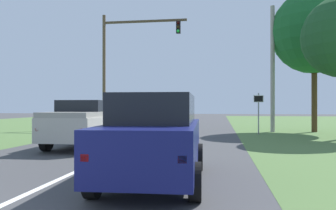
{
  "coord_description": "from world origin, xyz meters",
  "views": [
    {
      "loc": [
        3.75,
        -2.63,
        1.73
      ],
      "look_at": [
        0.64,
        17.76,
        1.79
      ],
      "focal_mm": 36.36,
      "sensor_mm": 36.0,
      "label": 1
    }
  ],
  "objects_px": {
    "oak_tree_right": "(314,32)",
    "pickup_truck_lead": "(87,123)",
    "traffic_light": "(123,55)",
    "utility_pole_right": "(273,69)",
    "keep_moving_sign": "(259,108)",
    "red_suv_near": "(156,136)"
  },
  "relations": [
    {
      "from": "traffic_light",
      "to": "utility_pole_right",
      "type": "height_order",
      "value": "traffic_light"
    },
    {
      "from": "utility_pole_right",
      "to": "pickup_truck_lead",
      "type": "bearing_deg",
      "value": -133.18
    },
    {
      "from": "red_suv_near",
      "to": "keep_moving_sign",
      "type": "xyz_separation_m",
      "value": [
        3.81,
        13.7,
        0.57
      ]
    },
    {
      "from": "traffic_light",
      "to": "keep_moving_sign",
      "type": "height_order",
      "value": "traffic_light"
    },
    {
      "from": "keep_moving_sign",
      "to": "oak_tree_right",
      "type": "distance_m",
      "value": 6.79
    },
    {
      "from": "pickup_truck_lead",
      "to": "utility_pole_right",
      "type": "height_order",
      "value": "utility_pole_right"
    },
    {
      "from": "keep_moving_sign",
      "to": "utility_pole_right",
      "type": "xyz_separation_m",
      "value": [
        1.14,
        2.03,
        2.59
      ]
    },
    {
      "from": "traffic_light",
      "to": "oak_tree_right",
      "type": "relative_size",
      "value": 0.92
    },
    {
      "from": "pickup_truck_lead",
      "to": "oak_tree_right",
      "type": "distance_m",
      "value": 16.46
    },
    {
      "from": "keep_moving_sign",
      "to": "utility_pole_right",
      "type": "relative_size",
      "value": 0.3
    },
    {
      "from": "traffic_light",
      "to": "utility_pole_right",
      "type": "xyz_separation_m",
      "value": [
        10.84,
        -1.82,
        -1.44
      ]
    },
    {
      "from": "pickup_truck_lead",
      "to": "oak_tree_right",
      "type": "xyz_separation_m",
      "value": [
        11.79,
        9.98,
        5.67
      ]
    },
    {
      "from": "pickup_truck_lead",
      "to": "utility_pole_right",
      "type": "relative_size",
      "value": 0.66
    },
    {
      "from": "pickup_truck_lead",
      "to": "keep_moving_sign",
      "type": "xyz_separation_m",
      "value": [
        7.93,
        7.63,
        0.61
      ]
    },
    {
      "from": "red_suv_near",
      "to": "traffic_light",
      "type": "xyz_separation_m",
      "value": [
        -5.89,
        17.54,
        4.61
      ]
    },
    {
      "from": "keep_moving_sign",
      "to": "oak_tree_right",
      "type": "height_order",
      "value": "oak_tree_right"
    },
    {
      "from": "oak_tree_right",
      "to": "utility_pole_right",
      "type": "distance_m",
      "value": 3.69
    },
    {
      "from": "pickup_truck_lead",
      "to": "traffic_light",
      "type": "bearing_deg",
      "value": 98.76
    },
    {
      "from": "traffic_light",
      "to": "keep_moving_sign",
      "type": "relative_size",
      "value": 3.47
    },
    {
      "from": "traffic_light",
      "to": "keep_moving_sign",
      "type": "bearing_deg",
      "value": -21.63
    },
    {
      "from": "oak_tree_right",
      "to": "pickup_truck_lead",
      "type": "bearing_deg",
      "value": -139.75
    },
    {
      "from": "utility_pole_right",
      "to": "red_suv_near",
      "type": "bearing_deg",
      "value": -107.45
    }
  ]
}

